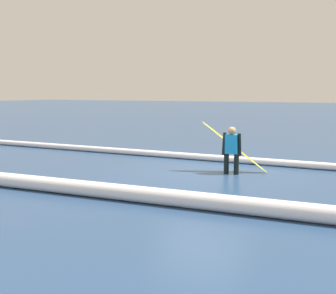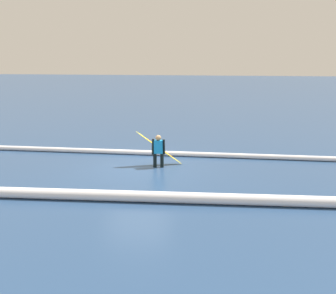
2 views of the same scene
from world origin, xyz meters
name	(u,v)px [view 2 (image 2 of 2)]	position (x,y,z in m)	size (l,w,h in m)	color
ground_plane	(138,169)	(0.00, 0.00, 0.00)	(164.00, 164.00, 0.00)	navy
surfer	(158,149)	(-0.77, -0.33, 0.72)	(0.52, 0.23, 1.30)	black
surfboard	(159,148)	(-0.74, -0.65, 0.71)	(1.88, 0.80, 1.45)	yellow
wave_crest_foreground	(136,152)	(0.58, -2.10, 0.11)	(0.21, 0.21, 22.08)	white
wave_crest_midground	(88,195)	(0.75, 3.43, 0.17)	(0.34, 0.34, 19.37)	white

